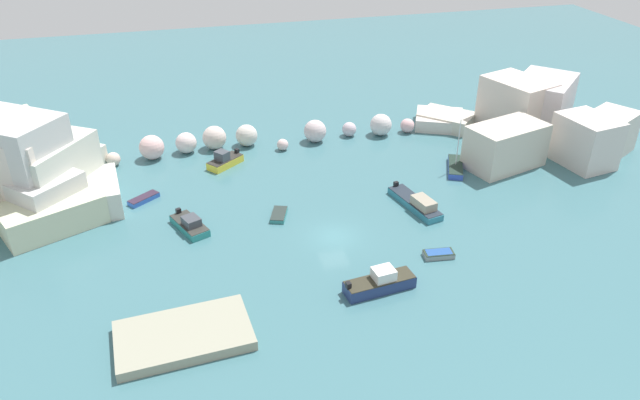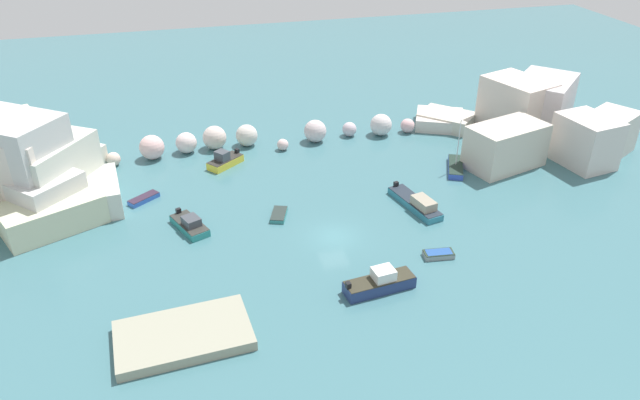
% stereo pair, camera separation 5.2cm
% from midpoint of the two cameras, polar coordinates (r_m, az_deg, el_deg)
% --- Properties ---
extents(cove_water, '(160.00, 160.00, 0.00)m').
position_cam_midpoint_polar(cove_water, '(54.36, 1.33, -3.50)').
color(cove_water, '#3F6F78').
rests_on(cove_water, ground).
extents(cliff_headland_left, '(19.08, 19.60, 9.35)m').
position_cam_midpoint_polar(cliff_headland_left, '(64.21, -26.59, 2.02)').
color(cliff_headland_left, beige).
rests_on(cliff_headland_left, ground).
extents(cliff_headland_right, '(22.86, 21.19, 6.85)m').
position_cam_midpoint_polar(cliff_headland_right, '(75.69, 19.63, 7.11)').
color(cliff_headland_right, beige).
rests_on(cliff_headland_right, ground).
extents(rock_breakwater, '(36.50, 4.45, 2.77)m').
position_cam_midpoint_polar(rock_breakwater, '(71.30, -5.80, 6.02)').
color(rock_breakwater, beige).
rests_on(rock_breakwater, ground).
extents(stone_dock, '(9.81, 6.19, 0.80)m').
position_cam_midpoint_polar(stone_dock, '(44.62, -12.81, -12.40)').
color(stone_dock, gray).
rests_on(stone_dock, ground).
extents(moored_boat_0, '(5.88, 2.41, 1.91)m').
position_cam_midpoint_polar(moored_boat_0, '(47.97, 5.67, -7.79)').
color(moored_boat_0, navy).
rests_on(moored_boat_0, cove_water).
extents(moored_boat_1, '(3.49, 5.26, 5.89)m').
position_cam_midpoint_polar(moored_boat_1, '(67.38, 12.67, 3.10)').
color(moored_boat_1, '#314CB1').
rests_on(moored_boat_1, cove_water).
extents(moored_boat_2, '(2.70, 1.46, 0.52)m').
position_cam_midpoint_polar(moored_boat_2, '(52.61, 11.13, -5.04)').
color(moored_boat_2, gray).
rests_on(moored_boat_2, cove_water).
extents(moored_boat_3, '(3.22, 7.20, 1.54)m').
position_cam_midpoint_polar(moored_boat_3, '(59.13, 9.13, -0.30)').
color(moored_boat_3, teal).
rests_on(moored_boat_3, cove_water).
extents(moored_boat_4, '(2.17, 3.02, 0.42)m').
position_cam_midpoint_polar(moored_boat_4, '(57.32, -3.94, -1.40)').
color(moored_boat_4, teal).
rests_on(moored_boat_4, cove_water).
extents(moored_boat_5, '(2.68, 3.88, 0.61)m').
position_cam_midpoint_polar(moored_boat_5, '(45.09, -11.46, -11.83)').
color(moored_boat_5, gold).
rests_on(moored_boat_5, cove_water).
extents(moored_boat_6, '(3.18, 2.77, 0.50)m').
position_cam_midpoint_polar(moored_boat_6, '(62.27, -16.37, 0.11)').
color(moored_boat_6, '#2D58B7').
rests_on(moored_boat_6, cove_water).
extents(moored_boat_7, '(4.30, 3.92, 1.87)m').
position_cam_midpoint_polar(moored_boat_7, '(67.31, -9.03, 3.70)').
color(moored_boat_7, yellow).
rests_on(moored_boat_7, cove_water).
extents(moored_boat_8, '(3.48, 4.94, 1.45)m').
position_cam_midpoint_polar(moored_boat_8, '(56.39, -12.24, -2.28)').
color(moored_boat_8, teal).
rests_on(moored_boat_8, cove_water).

